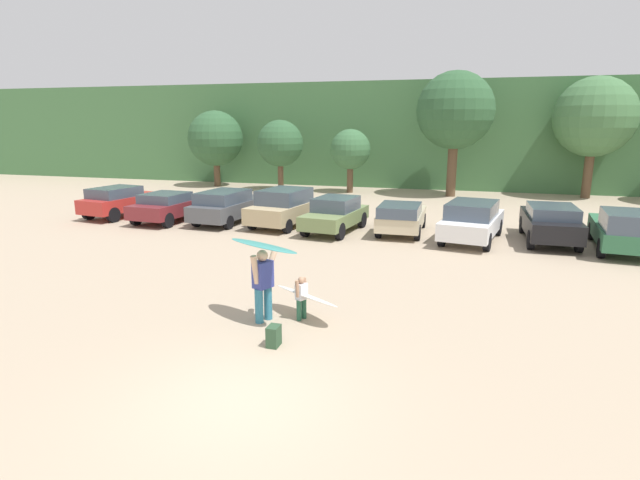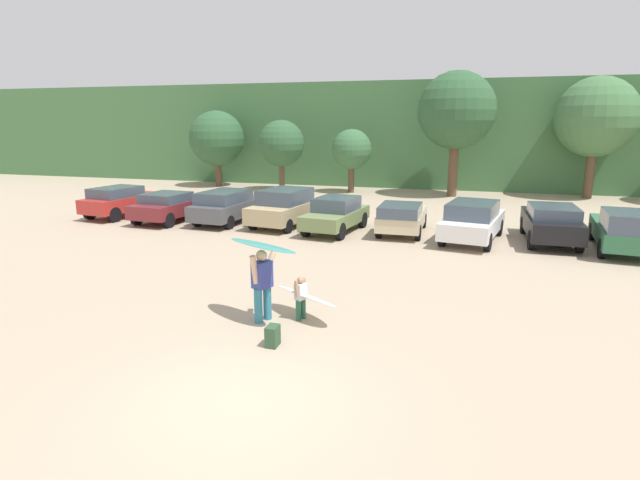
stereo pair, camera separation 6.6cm
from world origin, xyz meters
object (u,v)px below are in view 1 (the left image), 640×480
Objects in this scene: parked_car_champagne at (401,217)px; surfboard_teal at (263,246)px; person_child at (301,295)px; parked_car_dark_gray at (228,205)px; parked_car_forest_green at (625,230)px; parked_car_olive_green at (335,214)px; parked_car_black at (550,222)px; person_adult at (263,281)px; parked_car_red at (120,201)px; parked_car_white at (472,220)px; parked_car_maroon at (168,206)px; surfboard_white at (306,295)px; parked_car_tan at (285,207)px; backpack_dropped at (274,336)px.

parked_car_champagne is 1.84× the size of surfboard_teal.
person_child is 1.56m from surfboard_teal.
parked_car_forest_green is (16.34, -1.16, 0.03)m from parked_car_dark_gray.
parked_car_black is at bearing -79.83° from parked_car_olive_green.
surfboard_teal is at bearing 143.25° from person_adult.
parked_car_white reaches higher than parked_car_red.
parked_car_red is at bearing 93.12° from parked_car_forest_green.
surfboard_teal is (-0.77, -0.45, 1.28)m from person_child.
parked_car_champagne is (10.97, 0.46, -0.02)m from parked_car_maroon.
person_child is (-3.90, -9.74, -0.24)m from parked_car_white.
parked_car_white is 10.49m from person_child.
parked_car_dark_gray is 2.26× the size of surfboard_white.
surfboard_white is at bearing -92.55° from person_child.
parked_car_red reaches higher than parked_car_black.
parked_car_olive_green is at bearing -62.26° from person_adult.
parked_car_dark_gray reaches higher than parked_car_maroon.
surfboard_teal is (0.07, -0.11, 0.89)m from person_adult.
parked_car_dark_gray is 1.18× the size of parked_car_champagne.
parked_car_maroon is at bearing -12.70° from surfboard_white.
parked_car_maroon is 5.69m from parked_car_tan.
parked_car_white reaches higher than parked_car_black.
person_child reaches higher than backpack_dropped.
parked_car_black is at bearing -81.82° from parked_car_red.
parked_car_dark_gray is 2.75× the size of person_adult.
surfboard_white is at bearing -130.80° from parked_car_maroon.
person_child is at bearing -149.04° from parked_car_tan.
parked_car_red is 16.16m from person_adult.
surfboard_teal is 1.04× the size of surfboard_white.
parked_car_forest_green is (2.38, -0.95, 0.02)m from parked_car_black.
parked_car_white is at bearing -84.39° from parked_car_olive_green.
parked_car_forest_green is (5.31, -0.36, -0.00)m from parked_car_white.
parked_car_olive_green is at bearing -94.44° from parked_car_tan.
person_child is (9.93, -9.87, -0.15)m from parked_car_maroon.
parked_car_tan is 11.12m from parked_car_black.
person_child is at bearing -135.15° from person_adult.
surfboard_teal is 4.89× the size of backpack_dropped.
parked_car_dark_gray is at bearing 88.07° from parked_car_champagne.
surfboard_teal is at bearing 67.15° from surfboard_white.
parked_car_black is (2.94, 0.59, -0.03)m from parked_car_white.
parked_car_dark_gray reaches higher than backpack_dropped.
parked_car_dark_gray is at bearing 98.19° from parked_car_tan.
surfboard_teal reaches higher than parked_car_olive_green.
person_adult is (9.10, -10.21, 0.23)m from parked_car_maroon.
person_adult is at bearing -153.57° from parked_car_tan.
parked_car_maroon is at bearing 130.66° from backpack_dropped.
parked_car_black is at bearing 73.85° from parked_car_forest_green.
parked_car_red is at bearing 137.17° from backpack_dropped.
person_adult is at bearing -123.17° from parked_car_red.
parked_car_white is 3.00m from parked_car_black.
parked_car_forest_green is 13.98m from person_adult.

